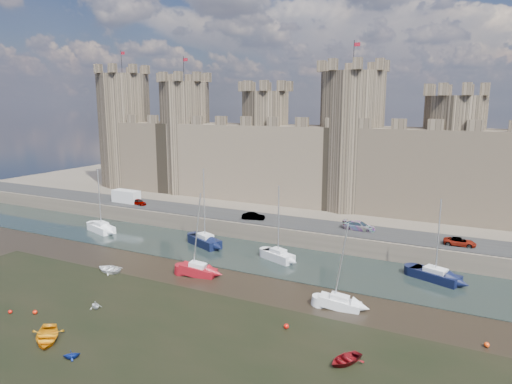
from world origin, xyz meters
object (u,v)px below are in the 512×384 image
Objects in this scene: car_2 at (359,226)px; car_3 at (460,242)px; car_1 at (253,216)px; sailboat_4 at (198,270)px; dinghy_1 at (72,355)px; sailboat_0 at (101,227)px; sailboat_2 at (278,255)px; car_0 at (139,202)px; sailboat_3 at (435,275)px; dinghy_0 at (47,338)px; van at (126,197)px; sailboat_1 at (205,241)px; sailboat_5 at (340,302)px.

car_3 is (13.29, -1.45, -0.12)m from car_2.
car_1 is 0.35× the size of sailboat_4.
sailboat_4 is 7.62× the size of dinghy_1.
car_2 is 1.17× the size of car_3.
sailboat_0 is 1.03× the size of sailboat_2.
sailboat_2 reaches higher than car_3.
car_0 is 51.13m from sailboat_3.
dinghy_0 is at bearing 163.38° from car_1.
sailboat_3 is 27.90m from sailboat_4.
car_3 is 46.52m from dinghy_1.
van is 48.75m from dinghy_1.
car_0 is 9.96m from sailboat_0.
sailboat_1 reaches higher than sailboat_5.
car_2 is at bearing 3.39° from van.
car_2 is at bearing 22.01° from dinghy_0.
van is at bearing 136.26° from sailboat_4.
sailboat_3 reaches higher than car_0.
dinghy_0 is (-28.56, -29.99, -0.37)m from sailboat_3.
sailboat_1 is (-33.19, -8.23, -2.17)m from car_3.
car_1 is 0.77× the size of car_2.
dinghy_1 is at bearing -30.29° from sailboat_0.
van reaches higher than car_1.
van is at bearing 91.19° from car_2.
car_2 is 0.45× the size of sailboat_0.
sailboat_2 is (34.77, -9.74, -2.85)m from van.
car_3 is at bearing 95.11° from sailboat_3.
sailboat_3 is (11.24, -8.65, -2.40)m from car_2.
car_2 reaches higher than car_0.
sailboat_4 is at bearing 37.34° from dinghy_0.
sailboat_3 is 0.95× the size of sailboat_4.
sailboat_4 reaches higher than car_3.
sailboat_1 is at bearing -157.10° from sailboat_3.
sailboat_0 is at bearing -2.63° from dinghy_1.
van is 1.40× the size of dinghy_0.
sailboat_1 is 11.43m from sailboat_4.
sailboat_1 is at bearing 101.09° from car_3.
sailboat_0 is (-22.58, -9.48, -2.29)m from car_1.
sailboat_1 reaches higher than car_0.
sailboat_4 is at bearing -103.77° from sailboat_2.
car_1 reaches higher than dinghy_0.
car_3 is 21.77m from sailboat_5.
sailboat_1 is 2.99× the size of dinghy_0.
sailboat_5 is at bearing -21.06° from van.
car_0 is at bearing -179.44° from sailboat_1.
car_0 is at bearing -10.18° from dinghy_1.
sailboat_0 reaches higher than dinghy_0.
car_1 is at bearing 89.66° from sailboat_1.
van is at bearing 86.55° from car_3.
sailboat_1 is at bearing 108.76° from sailboat_4.
car_3 is at bearing 56.06° from sailboat_5.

